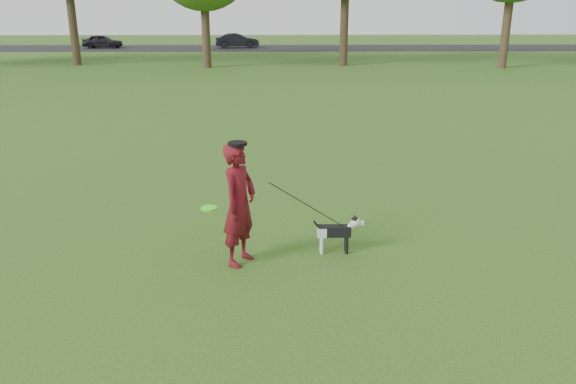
{
  "coord_description": "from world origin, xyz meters",
  "views": [
    {
      "loc": [
        0.12,
        -7.73,
        3.58
      ],
      "look_at": [
        0.25,
        0.03,
        0.95
      ],
      "focal_mm": 35.0,
      "sensor_mm": 36.0,
      "label": 1
    }
  ],
  "objects_px": {
    "man": "(239,204)",
    "dog": "(338,230)",
    "car_left": "(103,41)",
    "car_mid": "(237,41)"
  },
  "relations": [
    {
      "from": "car_left",
      "to": "car_mid",
      "type": "xyz_separation_m",
      "value": [
        11.02,
        0.0,
        0.04
      ]
    },
    {
      "from": "man",
      "to": "car_left",
      "type": "relative_size",
      "value": 0.56
    },
    {
      "from": "dog",
      "to": "car_mid",
      "type": "bearing_deg",
      "value": 96.09
    },
    {
      "from": "dog",
      "to": "man",
      "type": "bearing_deg",
      "value": -167.85
    },
    {
      "from": "man",
      "to": "car_left",
      "type": "distance_m",
      "value": 42.63
    },
    {
      "from": "dog",
      "to": "car_left",
      "type": "bearing_deg",
      "value": 110.91
    },
    {
      "from": "dog",
      "to": "car_left",
      "type": "height_order",
      "value": "car_left"
    },
    {
      "from": "dog",
      "to": "car_left",
      "type": "relative_size",
      "value": 0.25
    },
    {
      "from": "car_mid",
      "to": "car_left",
      "type": "bearing_deg",
      "value": 83.05
    },
    {
      "from": "man",
      "to": "dog",
      "type": "relative_size",
      "value": 2.28
    }
  ]
}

